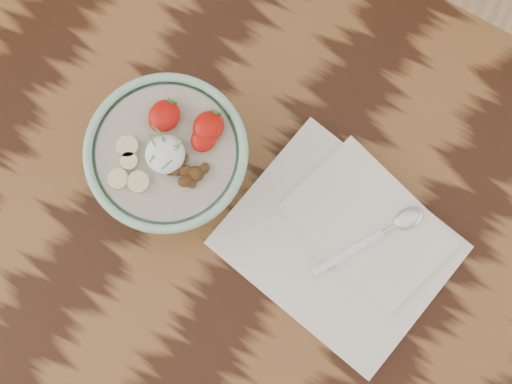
# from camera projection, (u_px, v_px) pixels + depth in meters

# --- Properties ---
(table) EXTENTS (1.60, 0.90, 0.75)m
(table) POSITION_uv_depth(u_px,v_px,m) (258.00, 262.00, 1.04)
(table) COLOR black
(table) RESTS_ON ground
(breakfast_bowl) EXTENTS (0.20, 0.20, 0.13)m
(breakfast_bowl) POSITION_uv_depth(u_px,v_px,m) (170.00, 159.00, 0.90)
(breakfast_bowl) COLOR #95C8AB
(breakfast_bowl) RESTS_ON table
(napkin) EXTENTS (0.31, 0.27, 0.02)m
(napkin) POSITION_uv_depth(u_px,v_px,m) (345.00, 241.00, 0.94)
(napkin) COLOR white
(napkin) RESTS_ON table
(spoon) EXTENTS (0.10, 0.15, 0.01)m
(spoon) POSITION_uv_depth(u_px,v_px,m) (394.00, 227.00, 0.93)
(spoon) COLOR silver
(spoon) RESTS_ON napkin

